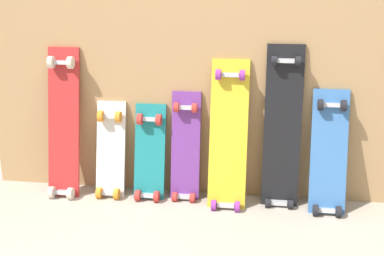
# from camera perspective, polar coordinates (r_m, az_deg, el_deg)

# --- Properties ---
(ground_plane) EXTENTS (12.00, 12.00, 0.00)m
(ground_plane) POSITION_cam_1_polar(r_m,az_deg,el_deg) (3.12, 0.18, -7.46)
(ground_plane) COLOR #A89E8E
(plywood_wall_panel) EXTENTS (2.51, 0.04, 1.50)m
(plywood_wall_panel) POSITION_cam_1_polar(r_m,az_deg,el_deg) (2.96, 0.39, 6.46)
(plywood_wall_panel) COLOR tan
(plywood_wall_panel) RESTS_ON ground
(skateboard_red) EXTENTS (0.19, 0.24, 0.94)m
(skateboard_red) POSITION_cam_1_polar(r_m,az_deg,el_deg) (3.12, -14.11, -0.00)
(skateboard_red) COLOR #B22626
(skateboard_red) RESTS_ON ground
(skateboard_white) EXTENTS (0.17, 0.20, 0.62)m
(skateboard_white) POSITION_cam_1_polar(r_m,az_deg,el_deg) (3.10, -9.06, -2.94)
(skateboard_white) COLOR silver
(skateboard_white) RESTS_ON ground
(skateboard_teal) EXTENTS (0.18, 0.21, 0.62)m
(skateboard_teal) POSITION_cam_1_polar(r_m,az_deg,el_deg) (3.04, -4.75, -3.26)
(skateboard_teal) COLOR #197A7F
(skateboard_teal) RESTS_ON ground
(skateboard_purple) EXTENTS (0.17, 0.18, 0.70)m
(skateboard_purple) POSITION_cam_1_polar(r_m,az_deg,el_deg) (3.00, -0.74, -2.67)
(skateboard_purple) COLOR #6B338C
(skateboard_purple) RESTS_ON ground
(skateboard_yellow) EXTENTS (0.21, 0.26, 0.90)m
(skateboard_yellow) POSITION_cam_1_polar(r_m,az_deg,el_deg) (2.90, 4.05, -1.38)
(skateboard_yellow) COLOR gold
(skateboard_yellow) RESTS_ON ground
(skateboard_black) EXTENTS (0.21, 0.18, 0.98)m
(skateboard_black) POSITION_cam_1_polar(r_m,az_deg,el_deg) (2.93, 10.00, -0.54)
(skateboard_black) COLOR black
(skateboard_black) RESTS_ON ground
(skateboard_blue) EXTENTS (0.20, 0.25, 0.74)m
(skateboard_blue) POSITION_cam_1_polar(r_m,az_deg,el_deg) (2.95, 14.95, -3.22)
(skateboard_blue) COLOR #386BAD
(skateboard_blue) RESTS_ON ground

